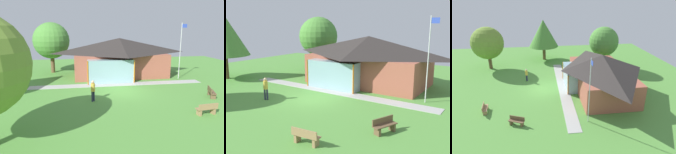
{
  "view_description": "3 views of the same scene",
  "coord_description": "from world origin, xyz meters",
  "views": [
    {
      "loc": [
        -4.09,
        -18.35,
        5.85
      ],
      "look_at": [
        -0.76,
        2.05,
        0.97
      ],
      "focal_mm": 33.87,
      "sensor_mm": 36.0,
      "label": 1
    },
    {
      "loc": [
        12.38,
        -14.93,
        5.94
      ],
      "look_at": [
        0.52,
        2.65,
        1.37
      ],
      "focal_mm": 41.47,
      "sensor_mm": 36.0,
      "label": 2
    },
    {
      "loc": [
        22.98,
        -0.25,
        11.42
      ],
      "look_at": [
        -0.34,
        2.78,
        1.41
      ],
      "focal_mm": 32.04,
      "sensor_mm": 36.0,
      "label": 3
    }
  ],
  "objects": [
    {
      "name": "ground_plane",
      "position": [
        0.0,
        0.0,
        0.0
      ],
      "size": [
        44.0,
        44.0,
        0.0
      ],
      "primitive_type": "plane",
      "color": "#54933D"
    },
    {
      "name": "pavilion",
      "position": [
        0.91,
        7.06,
        2.38
      ],
      "size": [
        11.93,
        7.83,
        4.58
      ],
      "color": "#A35642",
      "rests_on": "ground_plane"
    },
    {
      "name": "footpath",
      "position": [
        0.0,
        2.64,
        0.01
      ],
      "size": [
        18.05,
        1.43,
        0.03
      ],
      "primitive_type": "cube",
      "rotation": [
        0.0,
        0.0,
        -0.01
      ],
      "color": "#ADADA8",
      "rests_on": "ground_plane"
    },
    {
      "name": "flagpole",
      "position": [
        7.46,
        4.08,
        3.48
      ],
      "size": [
        0.64,
        0.08,
        6.36
      ],
      "color": "silver",
      "rests_on": "ground_plane"
    },
    {
      "name": "bench_front_right",
      "position": [
        4.48,
        -6.06,
        0.4
      ],
      "size": [
        1.53,
        0.57,
        0.84
      ],
      "rotation": [
        0.0,
        0.0,
        0.09
      ],
      "color": "#9E7A51",
      "rests_on": "ground_plane"
    },
    {
      "name": "bench_lawn_far_right",
      "position": [
        7.11,
        -2.62,
        0.4
      ],
      "size": [
        0.96,
        1.56,
        0.84
      ],
      "rotation": [
        0.0,
        0.0,
        4.33
      ],
      "color": "brown",
      "rests_on": "ground_plane"
    },
    {
      "name": "visitor_strolling_lawn",
      "position": [
        -2.98,
        -2.1,
        1.02
      ],
      "size": [
        0.34,
        0.34,
        1.74
      ],
      "rotation": [
        0.0,
        0.0,
        0.68
      ],
      "color": "#2D3347",
      "rests_on": "ground_plane"
    },
    {
      "name": "tree_lawn_corner",
      "position": [
        -8.71,
        -8.08,
        4.15
      ],
      "size": [
        4.96,
        4.96,
        6.65
      ],
      "color": "brown",
      "rests_on": "ground_plane"
    },
    {
      "name": "tree_behind_pavilion_left",
      "position": [
        -7.37,
        10.08,
        4.16
      ],
      "size": [
        4.63,
        4.63,
        6.5
      ],
      "color": "brown",
      "rests_on": "ground_plane"
    },
    {
      "name": "tree_west_hedge",
      "position": [
        -12.44,
        0.69,
        4.75
      ],
      "size": [
        5.15,
        5.15,
        7.09
      ],
      "color": "brown",
      "rests_on": "ground_plane"
    }
  ]
}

